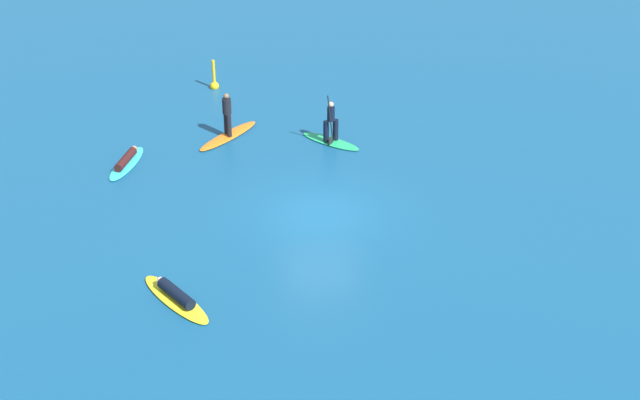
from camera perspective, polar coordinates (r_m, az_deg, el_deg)
The scene contains 6 objects.
ground_plane at distance 31.37m, azimuth 0.00°, elevation -0.80°, with size 120.00×120.00×0.00m, color navy.
surfer_on_orange_board at distance 36.57m, azimuth -5.58°, elevation 4.39°, with size 2.74×2.77×1.81m.
surfer_on_green_board at distance 35.96m, azimuth 0.65°, elevation 4.09°, with size 2.29×2.33×2.13m.
surfer_on_teal_board at distance 35.15m, azimuth -11.59°, elevation 2.32°, with size 1.65×2.86×0.39m.
surfer_on_yellow_board at distance 27.38m, azimuth -8.69°, elevation -5.77°, with size 2.21×3.03×0.44m.
marker_buoy at distance 41.22m, azimuth -6.39°, elevation 7.03°, with size 0.39×0.39×1.37m.
Camera 1 is at (-4.48, -26.78, 15.72)m, focal length 53.08 mm.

